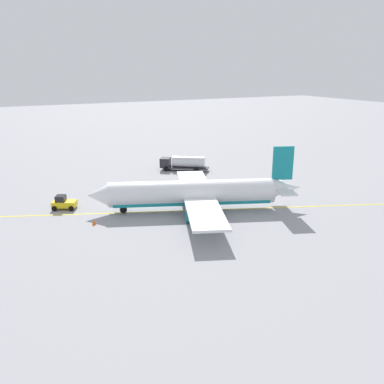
# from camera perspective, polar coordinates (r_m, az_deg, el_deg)

# --- Properties ---
(ground_plane) EXTENTS (400.00, 400.00, 0.00)m
(ground_plane) POSITION_cam_1_polar(r_m,az_deg,el_deg) (63.24, -0.00, -2.60)
(ground_plane) COLOR #939399
(airplane) EXTENTS (31.98, 28.81, 9.82)m
(airplane) POSITION_cam_1_polar(r_m,az_deg,el_deg) (62.42, 0.44, -0.22)
(airplane) COLOR white
(airplane) RESTS_ON ground
(fuel_tanker) EXTENTS (9.77, 8.12, 3.15)m
(fuel_tanker) POSITION_cam_1_polar(r_m,az_deg,el_deg) (87.23, -1.15, 4.12)
(fuel_tanker) COLOR #2D2D33
(fuel_tanker) RESTS_ON ground
(pushback_tug) EXTENTS (4.11, 3.58, 2.20)m
(pushback_tug) POSITION_cam_1_polar(r_m,az_deg,el_deg) (66.71, -17.55, -1.45)
(pushback_tug) COLOR yellow
(pushback_tug) RESTS_ON ground
(refueling_worker) EXTENTS (0.51, 0.61, 1.71)m
(refueling_worker) POSITION_cam_1_polar(r_m,az_deg,el_deg) (77.16, 0.40, 1.70)
(refueling_worker) COLOR navy
(refueling_worker) RESTS_ON ground
(safety_cone_nose) EXTENTS (0.62, 0.62, 0.69)m
(safety_cone_nose) POSITION_cam_1_polar(r_m,az_deg,el_deg) (59.18, -13.57, -4.16)
(safety_cone_nose) COLOR #F2590F
(safety_cone_nose) RESTS_ON ground
(taxi_line_marking) EXTENTS (65.01, 25.75, 0.01)m
(taxi_line_marking) POSITION_cam_1_polar(r_m,az_deg,el_deg) (63.24, -0.00, -2.59)
(taxi_line_marking) COLOR yellow
(taxi_line_marking) RESTS_ON ground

